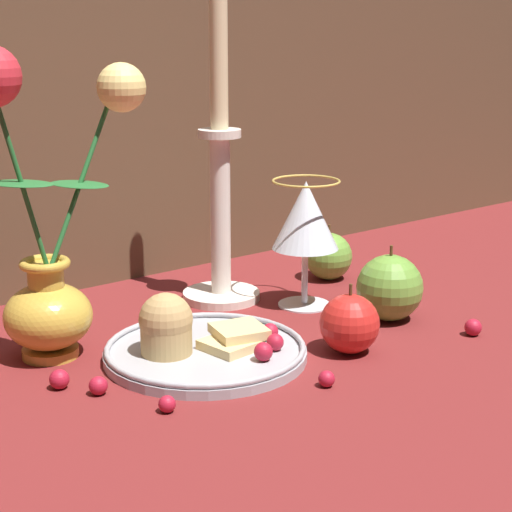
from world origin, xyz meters
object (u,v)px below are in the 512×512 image
at_px(candlestick, 220,199).
at_px(apple_near_glass, 350,324).
at_px(apple_at_table_edge, 329,256).
at_px(wine_glass, 306,220).
at_px(apple_beside_vase, 390,288).
at_px(plate_with_pastries, 200,345).
at_px(vase, 47,240).

xyz_separation_m(candlestick, apple_near_glass, (-0.00, -0.23, -0.10)).
bearing_deg(apple_at_table_edge, apple_near_glass, -128.49).
bearing_deg(wine_glass, apple_beside_vase, -67.23).
relative_size(apple_beside_vase, apple_near_glass, 1.19).
distance_m(apple_near_glass, apple_at_table_edge, 0.27).
bearing_deg(apple_beside_vase, apple_near_glass, -157.39).
relative_size(plate_with_pastries, apple_beside_vase, 2.35).
bearing_deg(wine_glass, apple_at_table_edge, 32.69).
bearing_deg(candlestick, wine_glass, -51.81).
relative_size(wine_glass, apple_beside_vase, 1.75).
relative_size(wine_glass, apple_near_glass, 2.08).
xyz_separation_m(wine_glass, apple_at_table_edge, (0.10, 0.07, -0.08)).
xyz_separation_m(vase, apple_near_glass, (0.25, -0.18, -0.10)).
bearing_deg(wine_glass, apple_near_glass, -114.65).
bearing_deg(plate_with_pastries, apple_at_table_edge, 23.45).
xyz_separation_m(plate_with_pastries, apple_near_glass, (0.14, -0.08, 0.02)).
height_order(candlestick, apple_at_table_edge, candlestick).
bearing_deg(wine_glass, plate_with_pastries, -161.70).
distance_m(candlestick, apple_near_glass, 0.25).
relative_size(vase, candlestick, 0.83).
bearing_deg(wine_glass, candlestick, 128.19).
relative_size(wine_glass, candlestick, 0.41).
distance_m(vase, apple_at_table_edge, 0.43).
bearing_deg(plate_with_pastries, apple_near_glass, -30.34).
xyz_separation_m(candlestick, apple_beside_vase, (0.11, -0.19, -0.09)).
height_order(vase, apple_at_table_edge, vase).
height_order(vase, candlestick, candlestick).
relative_size(plate_with_pastries, apple_at_table_edge, 2.78).
bearing_deg(apple_beside_vase, apple_at_table_edge, 70.59).
distance_m(plate_with_pastries, apple_near_glass, 0.16).
relative_size(vase, apple_at_table_edge, 4.18).
xyz_separation_m(wine_glass, candlestick, (-0.07, 0.08, 0.02)).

